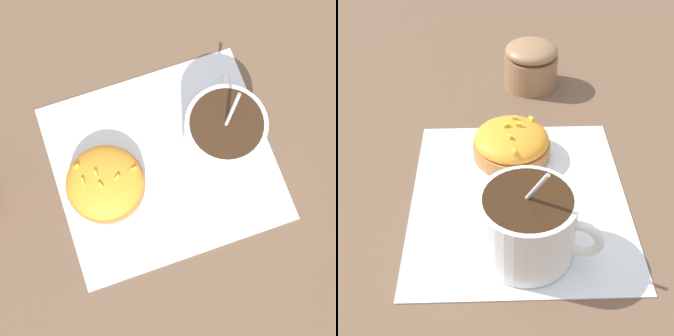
# 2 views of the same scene
# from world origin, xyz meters

# --- Properties ---
(ground_plane) EXTENTS (3.00, 3.00, 0.00)m
(ground_plane) POSITION_xyz_m (0.00, 0.00, 0.00)
(ground_plane) COLOR brown
(paper_napkin) EXTENTS (0.29, 0.27, 0.00)m
(paper_napkin) POSITION_xyz_m (0.00, 0.00, 0.00)
(paper_napkin) COLOR white
(paper_napkin) RESTS_ON ground_plane
(coffee_cup) EXTENTS (0.09, 0.12, 0.11)m
(coffee_cup) POSITION_xyz_m (0.08, 0.01, 0.04)
(coffee_cup) COLOR white
(coffee_cup) RESTS_ON paper_napkin
(frosted_pastry) EXTENTS (0.09, 0.09, 0.04)m
(frosted_pastry) POSITION_xyz_m (-0.07, -0.01, 0.02)
(frosted_pastry) COLOR #B2753D
(frosted_pastry) RESTS_ON paper_napkin
(sugar_bowl) EXTENTS (0.08, 0.08, 0.07)m
(sugar_bowl) POSITION_xyz_m (-0.25, -0.00, 0.04)
(sugar_bowl) COLOR #99704C
(sugar_bowl) RESTS_ON ground_plane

